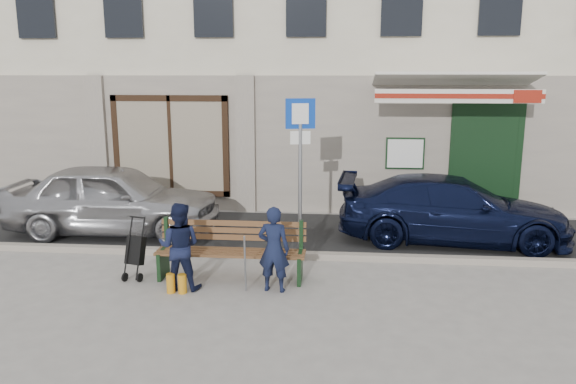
# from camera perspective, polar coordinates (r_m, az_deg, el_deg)

# --- Properties ---
(ground) EXTENTS (80.00, 80.00, 0.00)m
(ground) POSITION_cam_1_polar(r_m,az_deg,el_deg) (8.77, -0.33, -9.93)
(ground) COLOR #9E9991
(ground) RESTS_ON ground
(asphalt_lane) EXTENTS (60.00, 3.20, 0.01)m
(asphalt_lane) POSITION_cam_1_polar(r_m,az_deg,el_deg) (11.68, 1.15, -4.19)
(asphalt_lane) COLOR #282828
(asphalt_lane) RESTS_ON ground
(curb) EXTENTS (60.00, 0.18, 0.12)m
(curb) POSITION_cam_1_polar(r_m,az_deg,el_deg) (10.15, 0.50, -6.44)
(curb) COLOR #9E9384
(curb) RESTS_ON ground
(building) EXTENTS (20.00, 8.27, 10.00)m
(building) POSITION_cam_1_polar(r_m,az_deg,el_deg) (16.64, 2.65, 17.96)
(building) COLOR beige
(building) RESTS_ON ground
(car_silver) EXTENTS (4.34, 1.81, 1.47)m
(car_silver) POSITION_cam_1_polar(r_m,az_deg,el_deg) (12.05, -17.28, -0.66)
(car_silver) COLOR #ABABAF
(car_silver) RESTS_ON ground
(car_navy) EXTENTS (4.56, 2.16, 1.29)m
(car_navy) POSITION_cam_1_polar(r_m,az_deg,el_deg) (11.46, 16.37, -1.72)
(car_navy) COLOR black
(car_navy) RESTS_ON ground
(parking_sign) EXTENTS (0.52, 0.15, 2.84)m
(parking_sign) POSITION_cam_1_polar(r_m,az_deg,el_deg) (9.94, 1.25, 4.19)
(parking_sign) COLOR gray
(parking_sign) RESTS_ON ground
(bench) EXTENTS (2.40, 1.17, 0.98)m
(bench) POSITION_cam_1_polar(r_m,az_deg,el_deg) (9.13, -6.12, -6.03)
(bench) COLOR brown
(bench) RESTS_ON ground
(man) EXTENTS (0.52, 0.37, 1.33)m
(man) POSITION_cam_1_polar(r_m,az_deg,el_deg) (8.52, -1.46, -5.83)
(man) COLOR #121933
(man) RESTS_ON ground
(woman) EXTENTS (0.67, 0.53, 1.36)m
(woman) POSITION_cam_1_polar(r_m,az_deg,el_deg) (8.77, -10.98, -5.42)
(woman) COLOR #131835
(woman) RESTS_ON ground
(stroller) EXTENTS (0.35, 0.45, 0.99)m
(stroller) POSITION_cam_1_polar(r_m,az_deg,el_deg) (9.46, -15.25, -5.86)
(stroller) COLOR black
(stroller) RESTS_ON ground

